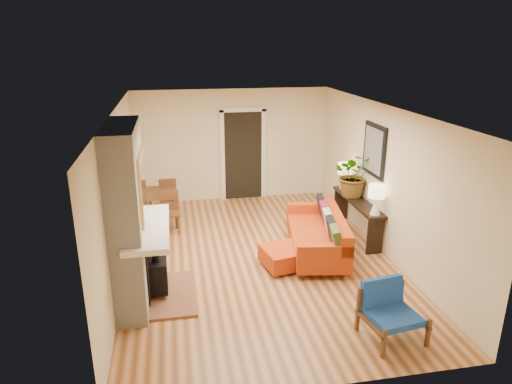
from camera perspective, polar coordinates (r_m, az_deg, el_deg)
room_shell at (r=10.26m, az=0.83°, el=4.94°), size 6.50×6.50×6.50m
fireplace at (r=6.63m, az=-15.33°, el=-3.51°), size 1.09×1.68×2.60m
sofa at (r=8.25m, az=8.09°, el=-5.21°), size 1.22×2.19×0.82m
ottoman at (r=7.74m, az=3.52°, el=-8.02°), size 0.80×0.80×0.34m
blue_chair at (r=6.27m, az=16.26°, el=-13.70°), size 0.78×0.77×0.72m
dining_table at (r=9.62m, az=-11.27°, el=-0.71°), size 0.67×1.53×0.82m
console_table at (r=9.02m, az=12.56°, el=-1.87°), size 0.34×1.85×0.72m
lamp_near at (r=8.21m, az=14.82°, el=-0.51°), size 0.30×0.30×0.54m
lamp_far at (r=9.53m, az=11.04°, el=2.41°), size 0.30×0.30×0.54m
houseplant at (r=9.03m, az=12.20°, el=2.13°), size 0.92×0.83×0.88m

